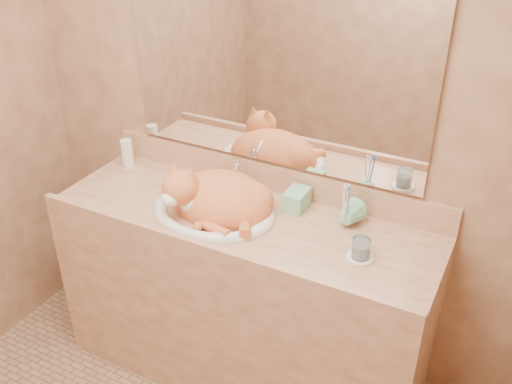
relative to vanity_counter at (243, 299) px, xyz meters
The scene contains 12 objects.
wall_back 0.87m from the vanity_counter, 90.00° to the left, with size 2.40×0.02×2.50m, color brown.
vanity_counter is the anchor object (origin of this frame).
mirror 1.00m from the vanity_counter, 90.00° to the left, with size 1.30×0.02×0.80m, color white.
sink_basin 0.52m from the vanity_counter, behind, with size 0.51×0.43×0.16m, color white, non-canonical shape.
faucet 0.54m from the vanity_counter, 124.28° to the left, with size 0.04×0.11×0.15m, color white, non-canonical shape.
cat 0.51m from the vanity_counter, behind, with size 0.43×0.35×0.24m, color #C55A2D, non-canonical shape.
soap_dispenser 0.55m from the vanity_counter, 34.20° to the left, with size 0.08×0.08×0.18m, color #7ECA9F.
toothbrush_cup 0.63m from the vanity_counter, 15.64° to the left, with size 0.10×0.10×0.09m, color #7ECA9F.
toothbrushes 0.68m from the vanity_counter, 15.64° to the left, with size 0.03×0.03×0.20m, color white, non-canonical shape.
saucer 0.67m from the vanity_counter, ahead, with size 0.10×0.10×0.01m, color white.
water_glass 0.70m from the vanity_counter, ahead, with size 0.07×0.07×0.08m, color silver.
lotion_bottle 0.87m from the vanity_counter, 167.47° to the left, with size 0.05×0.05×0.13m, color white.
Camera 1 is at (0.95, -0.97, 2.10)m, focal length 40.00 mm.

